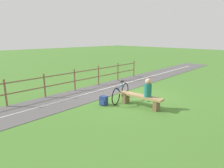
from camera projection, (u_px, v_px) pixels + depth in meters
The scene contains 8 objects.
ground_plane at pixel (128, 96), 9.82m from camera, with size 80.00×80.00×0.00m, color #477A2D.
paved_path at pixel (37, 108), 8.17m from camera, with size 2.29×36.00×0.02m, color #565454.
path_centre_line at pixel (37, 107), 8.16m from camera, with size 0.10×32.00×0.00m, color silver.
bench at pixel (140, 98), 8.27m from camera, with size 2.00×0.60×0.49m.
person_seated at pixel (148, 88), 7.95m from camera, with size 0.34×0.34×0.75m.
bicycle at pixel (121, 93), 8.87m from camera, with size 0.60×1.64×0.93m.
backpack at pixel (104, 101), 8.47m from camera, with size 0.36×0.34×0.40m.
fence_roadside at pixel (60, 81), 10.01m from camera, with size 0.69×12.27×1.17m.
Camera 1 is at (-6.24, 7.09, 2.87)m, focal length 31.80 mm.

